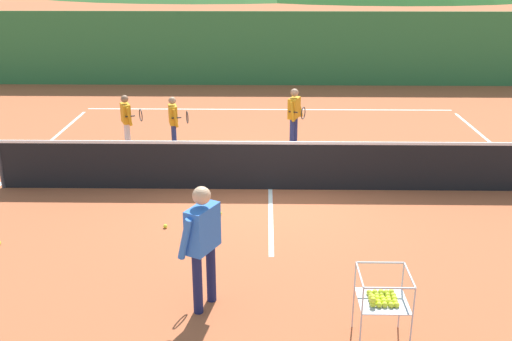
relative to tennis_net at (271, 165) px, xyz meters
name	(u,v)px	position (x,y,z in m)	size (l,w,h in m)	color
ground_plane	(270,189)	(0.00, 0.00, -0.50)	(120.00, 120.00, 0.00)	#B25633
line_baseline_far	(269,109)	(0.00, 6.29, -0.50)	(10.73, 0.08, 0.01)	white
line_service_center	(270,189)	(0.00, 0.00, -0.50)	(0.08, 5.45, 0.01)	white
tennis_net	(271,165)	(0.00, 0.00, 0.00)	(10.50, 0.08, 1.05)	#333338
instructor	(203,236)	(-0.87, -4.05, 0.50)	(0.52, 0.83, 1.66)	#191E4C
student_0	(127,117)	(-3.31, 2.50, 0.27)	(0.59, 0.53, 1.28)	silver
student_1	(174,118)	(-2.21, 2.44, 0.26)	(0.52, 0.55, 1.26)	navy
student_2	(294,112)	(0.58, 2.81, 0.33)	(0.42, 0.73, 1.38)	navy
ball_cart	(382,299)	(1.25, -4.76, 0.08)	(0.58, 0.58, 0.90)	#B7B7BC
tennis_ball_1	(220,213)	(-0.89, -1.22, -0.47)	(0.07, 0.07, 0.07)	yellow
tennis_ball_4	(165,226)	(-1.76, -1.75, -0.47)	(0.07, 0.07, 0.07)	yellow
windscreen_fence	(269,49)	(0.00, 9.79, 0.76)	(23.61, 0.08, 2.51)	#33753D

